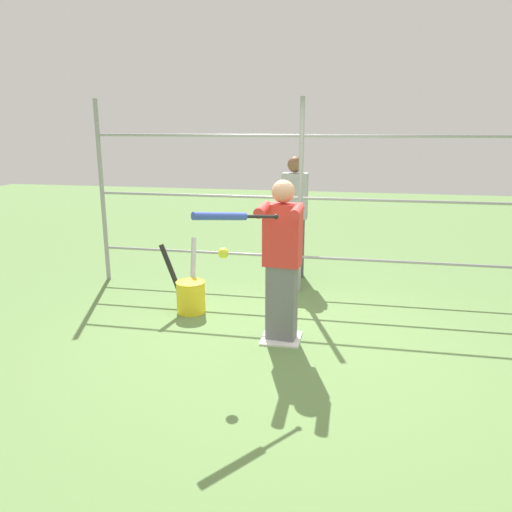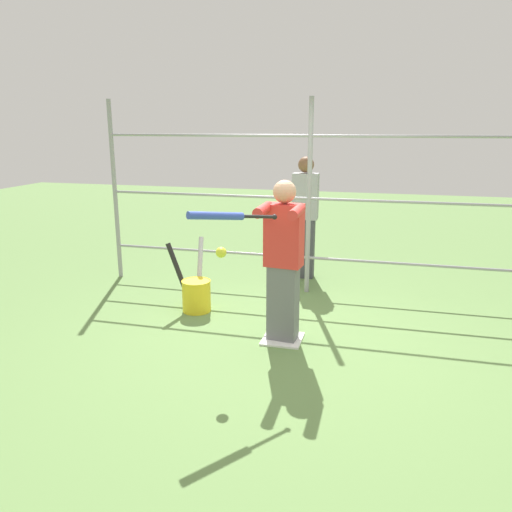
{
  "view_description": "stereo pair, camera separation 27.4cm",
  "coord_description": "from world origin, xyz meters",
  "px_view_note": "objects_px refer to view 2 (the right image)",
  "views": [
    {
      "loc": [
        -0.66,
        4.75,
        2.16
      ],
      "look_at": [
        0.22,
        0.26,
        0.95
      ],
      "focal_mm": 35.0,
      "sensor_mm": 36.0,
      "label": 1
    },
    {
      "loc": [
        -0.93,
        4.69,
        2.16
      ],
      "look_at": [
        0.22,
        0.26,
        0.95
      ],
      "focal_mm": 35.0,
      "sensor_mm": 36.0,
      "label": 2
    }
  ],
  "objects_px": {
    "softball_in_flight": "(221,252)",
    "bat_bucket": "(196,293)",
    "batter": "(283,257)",
    "baseball_bat_swinging": "(224,216)",
    "bystander_behind_fence": "(305,216)"
  },
  "relations": [
    {
      "from": "softball_in_flight",
      "to": "bystander_behind_fence",
      "type": "bearing_deg",
      "value": -95.55
    },
    {
      "from": "batter",
      "to": "bystander_behind_fence",
      "type": "xyz_separation_m",
      "value": [
        0.15,
        -2.26,
        0.01
      ]
    },
    {
      "from": "baseball_bat_swinging",
      "to": "bat_bucket",
      "type": "xyz_separation_m",
      "value": [
        0.83,
        -1.41,
        -1.21
      ]
    },
    {
      "from": "bat_bucket",
      "to": "bystander_behind_fence",
      "type": "distance_m",
      "value": 2.07
    },
    {
      "from": "baseball_bat_swinging",
      "to": "softball_in_flight",
      "type": "bearing_deg",
      "value": -62.85
    },
    {
      "from": "softball_in_flight",
      "to": "bat_bucket",
      "type": "bearing_deg",
      "value": -58.91
    },
    {
      "from": "softball_in_flight",
      "to": "bystander_behind_fence",
      "type": "distance_m",
      "value": 2.92
    },
    {
      "from": "batter",
      "to": "bystander_behind_fence",
      "type": "distance_m",
      "value": 2.27
    },
    {
      "from": "softball_in_flight",
      "to": "bystander_behind_fence",
      "type": "height_order",
      "value": "bystander_behind_fence"
    },
    {
      "from": "batter",
      "to": "baseball_bat_swinging",
      "type": "xyz_separation_m",
      "value": [
        0.34,
        0.82,
        0.54
      ]
    },
    {
      "from": "baseball_bat_swinging",
      "to": "bystander_behind_fence",
      "type": "xyz_separation_m",
      "value": [
        -0.19,
        -3.08,
        -0.53
      ]
    },
    {
      "from": "softball_in_flight",
      "to": "bat_bucket",
      "type": "distance_m",
      "value": 1.68
    },
    {
      "from": "baseball_bat_swinging",
      "to": "softball_in_flight",
      "type": "distance_m",
      "value": 0.41
    },
    {
      "from": "softball_in_flight",
      "to": "bystander_behind_fence",
      "type": "relative_size",
      "value": 0.06
    },
    {
      "from": "softball_in_flight",
      "to": "bat_bucket",
      "type": "height_order",
      "value": "softball_in_flight"
    }
  ]
}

